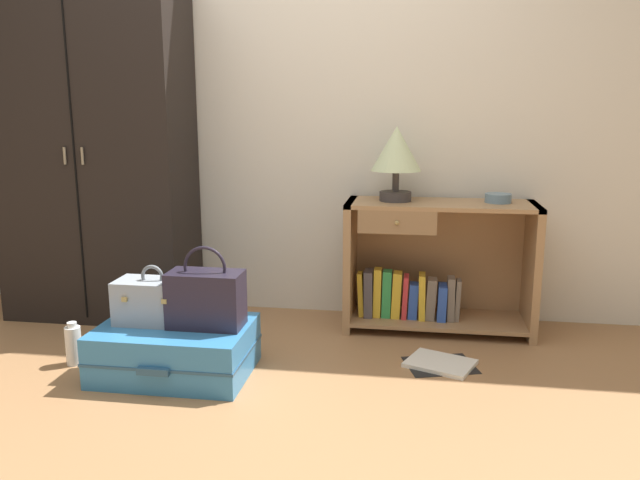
{
  "coord_description": "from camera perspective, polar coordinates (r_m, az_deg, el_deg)",
  "views": [
    {
      "loc": [
        0.73,
        -2.11,
        1.19
      ],
      "look_at": [
        0.27,
        0.89,
        0.55
      ],
      "focal_mm": 35.3,
      "sensor_mm": 36.0,
      "label": 1
    }
  ],
  "objects": [
    {
      "name": "open_book_on_floor",
      "position": [
        3.07,
        10.84,
        -10.95
      ],
      "size": [
        0.37,
        0.33,
        0.02
      ],
      "color": "white",
      "rests_on": "ground_plane"
    },
    {
      "name": "wardrobe",
      "position": [
        3.77,
        -19.65,
        7.46
      ],
      "size": [
        1.04,
        0.47,
        1.88
      ],
      "color": "black",
      "rests_on": "ground_plane"
    },
    {
      "name": "handbag",
      "position": [
        2.85,
        -10.3,
        -5.21
      ],
      "size": [
        0.33,
        0.18,
        0.37
      ],
      "color": "#231E2D",
      "rests_on": "suitcase_large"
    },
    {
      "name": "table_lamp",
      "position": [
        3.37,
        6.94,
        7.87
      ],
      "size": [
        0.27,
        0.27,
        0.39
      ],
      "color": "#3D3838",
      "rests_on": "bookshelf"
    },
    {
      "name": "suitcase_large",
      "position": [
        2.97,
        -12.96,
        -9.64
      ],
      "size": [
        0.68,
        0.5,
        0.23
      ],
      "color": "teal",
      "rests_on": "ground_plane"
    },
    {
      "name": "bottle",
      "position": [
        3.22,
        -21.44,
        -8.82
      ],
      "size": [
        0.07,
        0.07,
        0.21
      ],
      "color": "white",
      "rests_on": "ground_plane"
    },
    {
      "name": "back_wall",
      "position": [
        3.68,
        -2.73,
        13.62
      ],
      "size": [
        6.4,
        0.1,
        2.6
      ],
      "primitive_type": "cube",
      "color": "silver",
      "rests_on": "ground_plane"
    },
    {
      "name": "bowl",
      "position": [
        3.44,
        15.84,
        3.67
      ],
      "size": [
        0.14,
        0.14,
        0.05
      ],
      "primitive_type": "cylinder",
      "color": "slate",
      "rests_on": "bookshelf"
    },
    {
      "name": "bookshelf",
      "position": [
        3.47,
        10.11,
        -2.53
      ],
      "size": [
        1.0,
        0.39,
        0.7
      ],
      "color": "#A37A51",
      "rests_on": "ground_plane"
    },
    {
      "name": "ground_plane",
      "position": [
        2.53,
        -9.49,
        -16.33
      ],
      "size": [
        9.0,
        9.0,
        0.0
      ],
      "primitive_type": "plane",
      "color": "#9E7047"
    },
    {
      "name": "train_case",
      "position": [
        2.96,
        -14.84,
        -5.37
      ],
      "size": [
        0.34,
        0.19,
        0.27
      ],
      "color": "#8E99A3",
      "rests_on": "suitcase_large"
    }
  ]
}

